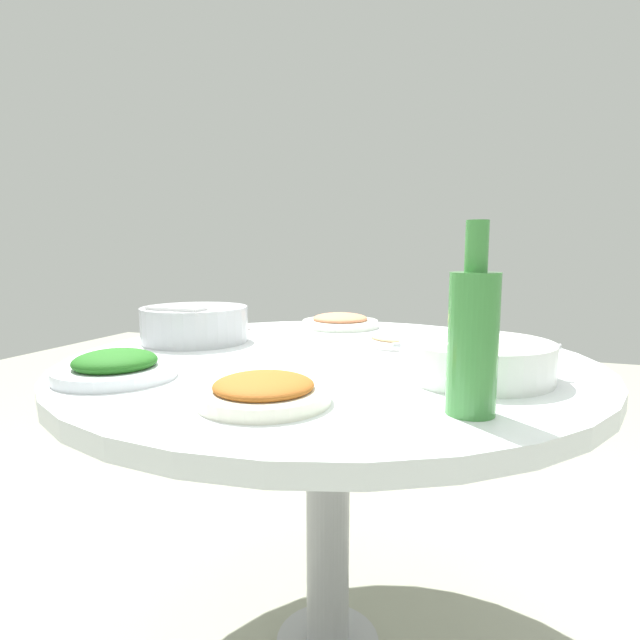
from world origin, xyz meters
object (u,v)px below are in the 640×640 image
(rice_bowl, at_px, (195,323))
(tea_cup_near, at_px, (236,319))
(dish_noodles, at_px, (400,339))
(green_bottle, at_px, (473,338))
(tea_cup_far, at_px, (475,323))
(round_dining_table, at_px, (328,392))
(dish_greens, at_px, (116,367))
(soup_bowl, at_px, (475,360))
(dish_stirfry, at_px, (264,391))
(dish_shrimp, at_px, (340,321))

(rice_bowl, distance_m, tea_cup_near, 0.24)
(dish_noodles, distance_m, green_bottle, 0.58)
(green_bottle, xyz_separation_m, tea_cup_far, (0.02, -0.74, -0.08))
(green_bottle, bearing_deg, round_dining_table, -44.64)
(round_dining_table, relative_size, tea_cup_far, 16.31)
(rice_bowl, height_order, dish_greens, rice_bowl)
(soup_bowl, xyz_separation_m, green_bottle, (-0.00, 0.23, 0.08))
(dish_stirfry, relative_size, tea_cup_near, 2.96)
(green_bottle, bearing_deg, dish_greens, 0.19)
(dish_noodles, relative_size, dish_greens, 0.88)
(soup_bowl, height_order, dish_greens, soup_bowl)
(soup_bowl, xyz_separation_m, tea_cup_near, (0.74, -0.40, -0.00))
(dish_greens, relative_size, tea_cup_far, 3.11)
(dish_greens, relative_size, tea_cup_near, 3.10)
(round_dining_table, distance_m, soup_bowl, 0.37)
(round_dining_table, bearing_deg, tea_cup_far, -127.22)
(rice_bowl, relative_size, soup_bowl, 0.92)
(tea_cup_far, bearing_deg, dish_stirfry, 69.53)
(dish_stirfry, bearing_deg, round_dining_table, -87.48)
(soup_bowl, xyz_separation_m, dish_greens, (0.66, 0.24, -0.01))
(dish_stirfry, relative_size, green_bottle, 0.76)
(dish_greens, bearing_deg, soup_bowl, -160.24)
(dish_stirfry, distance_m, tea_cup_far, 0.85)
(tea_cup_near, bearing_deg, soup_bowl, 151.58)
(rice_bowl, relative_size, dish_shrimp, 1.17)
(dish_stirfry, bearing_deg, dish_shrimp, -81.49)
(tea_cup_near, bearing_deg, dish_shrimp, -155.66)
(dish_shrimp, height_order, tea_cup_far, tea_cup_far)
(dish_noodles, bearing_deg, dish_shrimp, -45.52)
(dish_stirfry, height_order, dish_greens, dish_greens)
(dish_shrimp, height_order, dish_noodles, dish_shrimp)
(soup_bowl, distance_m, dish_greens, 0.70)
(dish_noodles, bearing_deg, soup_bowl, 123.97)
(round_dining_table, bearing_deg, tea_cup_near, -36.53)
(dish_noodles, distance_m, dish_stirfry, 0.59)
(dish_stirfry, distance_m, tea_cup_near, 0.81)
(tea_cup_far, bearing_deg, green_bottle, 91.69)
(dish_stirfry, bearing_deg, soup_bowl, -138.09)
(dish_stirfry, height_order, green_bottle, green_bottle)
(dish_noodles, bearing_deg, tea_cup_far, -130.05)
(dish_shrimp, distance_m, green_bottle, 0.90)
(round_dining_table, xyz_separation_m, tea_cup_near, (0.41, -0.30, 0.12))
(dish_shrimp, xyz_separation_m, tea_cup_near, (0.30, 0.14, 0.01))
(round_dining_table, xyz_separation_m, dish_noodles, (-0.13, -0.20, 0.10))
(dish_greens, xyz_separation_m, tea_cup_far, (-0.64, -0.75, 0.01))
(rice_bowl, bearing_deg, dish_shrimp, -127.78)
(tea_cup_near, distance_m, tea_cup_far, 0.73)
(soup_bowl, bearing_deg, tea_cup_near, -28.42)
(round_dining_table, distance_m, dish_stirfry, 0.40)
(dish_greens, bearing_deg, round_dining_table, -134.01)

